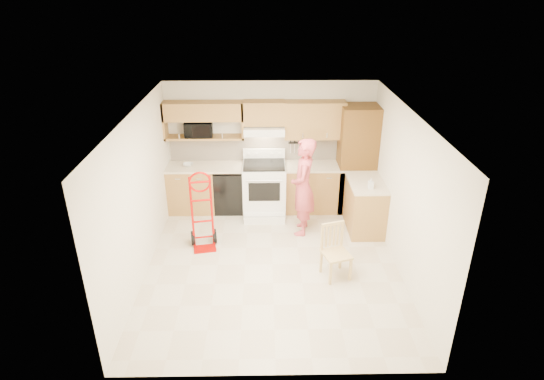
{
  "coord_description": "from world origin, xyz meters",
  "views": [
    {
      "loc": [
        -0.11,
        -6.08,
        4.22
      ],
      "look_at": [
        0.0,
        0.5,
        1.1
      ],
      "focal_mm": 29.72,
      "sensor_mm": 36.0,
      "label": 1
    }
  ],
  "objects_px": {
    "microwave": "(199,129)",
    "hand_truck": "(202,214)",
    "dining_chair": "(336,253)",
    "range": "(264,185)",
    "person": "(303,187)"
  },
  "relations": [
    {
      "from": "range",
      "to": "person",
      "type": "height_order",
      "value": "person"
    },
    {
      "from": "person",
      "to": "hand_truck",
      "type": "distance_m",
      "value": 1.81
    },
    {
      "from": "range",
      "to": "dining_chair",
      "type": "distance_m",
      "value": 2.39
    },
    {
      "from": "hand_truck",
      "to": "dining_chair",
      "type": "bearing_deg",
      "value": -32.77
    },
    {
      "from": "hand_truck",
      "to": "dining_chair",
      "type": "relative_size",
      "value": 1.46
    },
    {
      "from": "microwave",
      "to": "hand_truck",
      "type": "relative_size",
      "value": 0.41
    },
    {
      "from": "microwave",
      "to": "range",
      "type": "bearing_deg",
      "value": -16.98
    },
    {
      "from": "person",
      "to": "dining_chair",
      "type": "distance_m",
      "value": 1.51
    },
    {
      "from": "range",
      "to": "hand_truck",
      "type": "xyz_separation_m",
      "value": [
        -1.04,
        -1.22,
        0.03
      ]
    },
    {
      "from": "person",
      "to": "dining_chair",
      "type": "height_order",
      "value": "person"
    },
    {
      "from": "microwave",
      "to": "hand_truck",
      "type": "height_order",
      "value": "microwave"
    },
    {
      "from": "hand_truck",
      "to": "microwave",
      "type": "bearing_deg",
      "value": 87.07
    },
    {
      "from": "range",
      "to": "person",
      "type": "relative_size",
      "value": 0.68
    },
    {
      "from": "person",
      "to": "hand_truck",
      "type": "bearing_deg",
      "value": -66.31
    },
    {
      "from": "person",
      "to": "microwave",
      "type": "bearing_deg",
      "value": -110.54
    }
  ]
}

